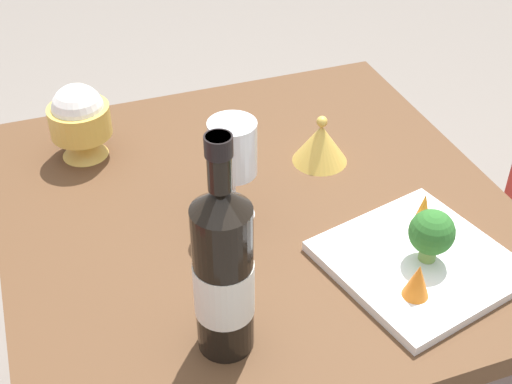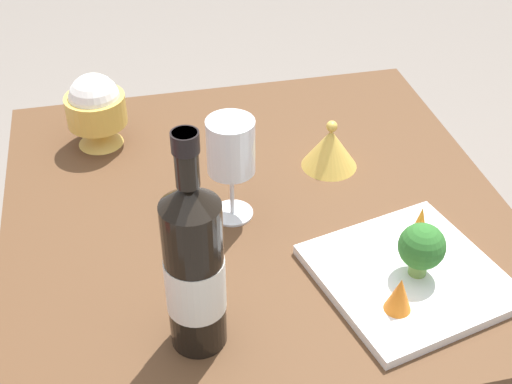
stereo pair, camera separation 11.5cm
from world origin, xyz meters
The scene contains 9 objects.
dining_table centered at (0.00, 0.00, 0.64)m, with size 0.83×0.83×0.74m.
wine_bottle centered at (0.26, -0.14, 0.87)m, with size 0.08×0.08×0.33m.
wine_glass centered at (0.01, -0.04, 0.87)m, with size 0.08×0.08×0.18m.
rice_bowl centered at (-0.25, -0.24, 0.81)m, with size 0.11×0.11×0.14m.
rice_bowl_lid centered at (-0.09, 0.15, 0.78)m, with size 0.10×0.10×0.09m.
serving_plate centered at (0.22, 0.18, 0.75)m, with size 0.30×0.30×0.02m.
broccoli_floret centered at (0.22, 0.19, 0.80)m, with size 0.07×0.07×0.09m.
carrot_garnish_left centered at (0.15, 0.22, 0.78)m, with size 0.03×0.03×0.06m.
carrot_garnish_right centered at (0.28, 0.14, 0.78)m, with size 0.04×0.04×0.06m.
Camera 2 is at (0.89, -0.20, 1.47)m, focal length 49.17 mm.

